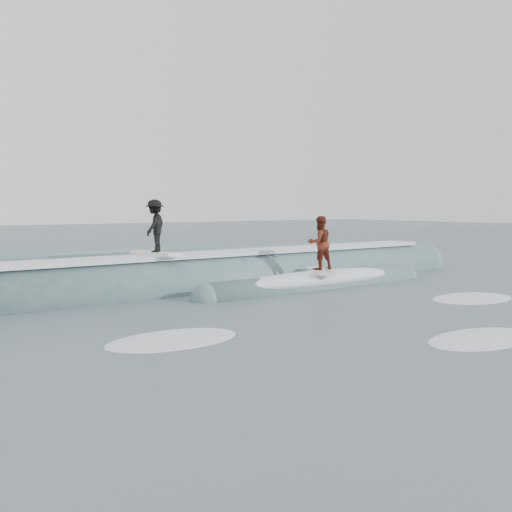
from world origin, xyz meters
TOP-DOWN VIEW (x-y plane):
  - ground at (0.00, 0.00)m, footprint 160.00×160.00m
  - breaking_wave at (0.23, 6.21)m, footprint 22.52×3.94m
  - surfer_black at (-3.26, 6.50)m, footprint 1.21×2.07m
  - surfer_red at (1.81, 4.30)m, footprint 1.41×2.03m
  - whitewater at (0.04, -0.93)m, footprint 13.02×5.67m
  - far_swells at (-0.68, 17.65)m, footprint 41.35×8.65m

SIDE VIEW (x-z plane):
  - ground at x=0.00m, z-range 0.00..0.00m
  - whitewater at x=0.04m, z-range -0.05..0.05m
  - far_swells at x=-0.68m, z-range -0.40..0.40m
  - breaking_wave at x=0.23m, z-range -1.12..1.20m
  - surfer_red at x=1.81m, z-range 0.49..2.42m
  - surfer_black at x=-3.26m, z-range 1.20..2.97m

